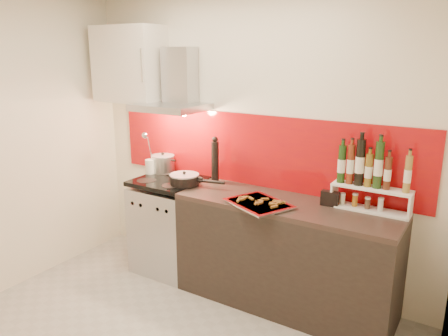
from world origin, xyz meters
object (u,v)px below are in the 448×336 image
Objects in this scene: range_stove at (171,226)px; stock_pot at (163,163)px; pepper_mill at (215,160)px; saute_pan at (185,179)px; counter at (285,254)px; baking_tray at (259,203)px.

stock_pot is (-0.22, 0.18, 0.55)m from range_stove.
saute_pan is at bearing -128.22° from pepper_mill.
stock_pot is at bearing 152.79° from saute_pan.
saute_pan is (-0.97, -0.06, 0.51)m from counter.
pepper_mill reaches higher than counter.
stock_pot is at bearing 164.52° from baking_tray.
range_stove is 1.20m from counter.
counter is 1.04m from pepper_mill.
pepper_mill is (0.41, 0.17, 0.67)m from range_stove.
range_stove is 2.11× the size of pepper_mill.
baking_tray is (-0.16, -0.18, 0.47)m from counter.
stock_pot is (-1.42, 0.17, 0.54)m from counter.
counter is 7.84× the size of stock_pot.
pepper_mill reaches higher than range_stove.
saute_pan reaches higher than counter.
saute_pan is (0.45, -0.23, -0.04)m from stock_pot.
baking_tray is at bearing -9.37° from range_stove.
counter is at bearing 47.46° from baking_tray.
baking_tray is (0.81, -0.12, -0.04)m from saute_pan.
baking_tray is (1.04, -0.17, 0.47)m from range_stove.
stock_pot is at bearing 173.10° from counter.
saute_pan reaches higher than range_stove.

